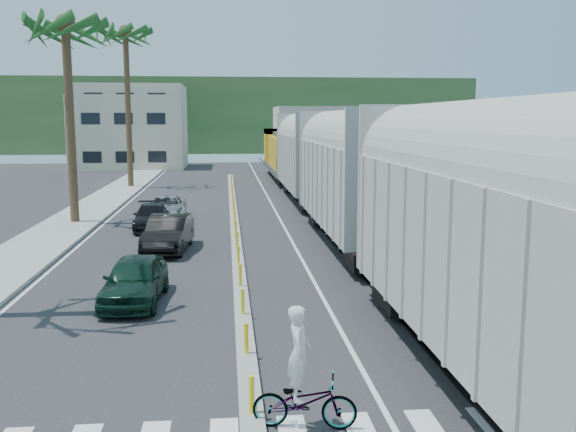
% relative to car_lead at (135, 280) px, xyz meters
% --- Properties ---
extents(ground, '(140.00, 140.00, 0.00)m').
position_rel_car_lead_xyz_m(ground, '(3.16, -6.93, -0.70)').
color(ground, '#28282B').
rests_on(ground, ground).
extents(sidewalk, '(3.00, 90.00, 0.15)m').
position_rel_car_lead_xyz_m(sidewalk, '(-5.34, 18.07, -0.62)').
color(sidewalk, gray).
rests_on(sidewalk, ground).
extents(rails, '(1.56, 100.00, 0.06)m').
position_rel_car_lead_xyz_m(rails, '(8.16, 21.07, -0.67)').
color(rails, black).
rests_on(rails, ground).
extents(median, '(0.45, 60.00, 0.85)m').
position_rel_car_lead_xyz_m(median, '(3.16, 13.03, -0.61)').
color(median, gray).
rests_on(median, ground).
extents(lane_markings, '(9.42, 90.00, 0.01)m').
position_rel_car_lead_xyz_m(lane_markings, '(1.01, 18.07, -0.69)').
color(lane_markings, silver).
rests_on(lane_markings, ground).
extents(freight_train, '(3.00, 60.94, 5.85)m').
position_rel_car_lead_xyz_m(freight_train, '(8.16, 13.96, 2.21)').
color(freight_train, '#A8A49A').
rests_on(freight_train, ground).
extents(palm_trees, '(3.50, 37.20, 13.75)m').
position_rel_car_lead_xyz_m(palm_trees, '(-4.94, 15.77, 10.11)').
color(palm_trees, brown).
rests_on(palm_trees, ground).
extents(buildings, '(38.00, 27.00, 10.00)m').
position_rel_car_lead_xyz_m(buildings, '(-3.26, 64.73, 3.66)').
color(buildings, beige).
rests_on(buildings, ground).
extents(hillside, '(80.00, 20.00, 12.00)m').
position_rel_car_lead_xyz_m(hillside, '(3.16, 93.07, 5.30)').
color(hillside, '#385628').
rests_on(hillside, ground).
extents(car_lead, '(2.04, 4.25, 1.39)m').
position_rel_car_lead_xyz_m(car_lead, '(0.00, 0.00, 0.00)').
color(car_lead, black).
rests_on(car_lead, ground).
extents(car_second, '(2.35, 4.75, 1.47)m').
position_rel_car_lead_xyz_m(car_second, '(0.33, 7.63, 0.04)').
color(car_second, black).
rests_on(car_second, ground).
extents(car_third, '(2.42, 4.57, 1.25)m').
position_rel_car_lead_xyz_m(car_third, '(-0.95, 13.03, -0.07)').
color(car_third, black).
rests_on(car_third, ground).
extents(car_rear, '(2.61, 4.79, 1.27)m').
position_rel_car_lead_xyz_m(car_rear, '(-0.53, 16.45, -0.06)').
color(car_rear, '#A8ABAD').
rests_on(car_rear, ground).
extents(cyclist, '(1.30, 2.08, 2.24)m').
position_rel_car_lead_xyz_m(cyclist, '(4.06, -8.30, 0.01)').
color(cyclist, '#9EA0A5').
rests_on(cyclist, ground).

